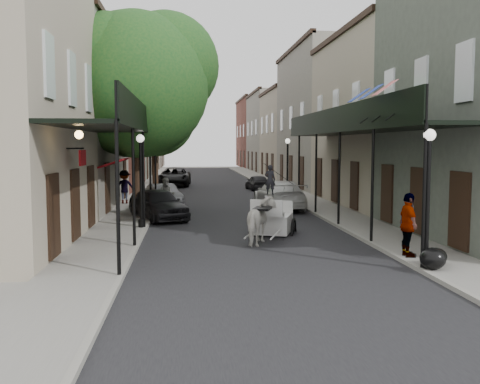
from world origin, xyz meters
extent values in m
plane|color=gray|center=(0.00, 0.00, 0.00)|extent=(140.00, 140.00, 0.00)
cube|color=black|center=(0.00, 20.00, 0.01)|extent=(8.00, 90.00, 0.01)
cube|color=gray|center=(-5.00, 20.00, 0.06)|extent=(2.20, 90.00, 0.12)
cube|color=gray|center=(5.00, 20.00, 0.06)|extent=(2.20, 90.00, 0.12)
cube|color=#9F937F|center=(-8.60, 30.00, 5.25)|extent=(5.00, 80.00, 10.50)
cube|color=gray|center=(8.60, 30.00, 5.25)|extent=(5.00, 80.00, 10.50)
cube|color=black|center=(-5.00, 7.00, 4.00)|extent=(2.20, 18.00, 0.12)
cube|color=black|center=(-3.95, 7.00, 4.50)|extent=(0.06, 18.00, 1.00)
cylinder|color=black|center=(-4.00, -2.00, 2.12)|extent=(0.10, 0.10, 4.00)
cylinder|color=black|center=(-4.00, 6.00, 2.12)|extent=(0.10, 0.10, 4.00)
cylinder|color=black|center=(-4.00, 14.00, 2.12)|extent=(0.10, 0.10, 4.00)
cube|color=black|center=(5.00, 7.00, 4.00)|extent=(2.20, 18.00, 0.12)
cube|color=black|center=(3.95, 7.00, 4.50)|extent=(0.06, 18.00, 1.00)
cylinder|color=black|center=(4.00, -2.00, 2.12)|extent=(0.10, 0.10, 4.00)
cylinder|color=black|center=(4.00, 6.00, 2.12)|extent=(0.10, 0.10, 4.00)
cylinder|color=black|center=(4.00, 14.00, 2.12)|extent=(0.10, 0.10, 4.00)
cylinder|color=#382619|center=(-4.60, 10.00, 2.92)|extent=(0.44, 0.44, 5.60)
sphere|color=#184A1D|center=(-4.60, 10.00, 6.20)|extent=(6.80, 6.80, 6.80)
sphere|color=#184A1D|center=(-3.24, 10.60, 7.20)|extent=(5.10, 5.10, 5.10)
cylinder|color=#382619|center=(-4.60, 24.00, 2.64)|extent=(0.44, 0.44, 5.04)
sphere|color=#184A1D|center=(-4.60, 24.00, 5.58)|extent=(6.00, 6.00, 6.00)
sphere|color=#184A1D|center=(-3.40, 24.60, 6.48)|extent=(4.50, 4.50, 4.50)
cylinder|color=black|center=(4.10, -2.00, 0.27)|extent=(0.28, 0.28, 0.30)
cylinder|color=black|center=(4.10, -2.00, 1.82)|extent=(0.12, 0.12, 3.40)
sphere|color=white|center=(4.10, -2.00, 3.67)|extent=(0.32, 0.32, 0.32)
cylinder|color=black|center=(-4.10, 6.00, 0.27)|extent=(0.28, 0.28, 0.30)
cylinder|color=black|center=(-4.10, 6.00, 1.82)|extent=(0.12, 0.12, 3.40)
sphere|color=white|center=(-4.10, 6.00, 3.67)|extent=(0.32, 0.32, 0.32)
cylinder|color=black|center=(4.10, 18.00, 0.27)|extent=(0.28, 0.28, 0.30)
cylinder|color=black|center=(4.10, 18.00, 1.82)|extent=(0.12, 0.12, 3.40)
sphere|color=white|center=(4.10, 18.00, 3.67)|extent=(0.32, 0.32, 0.32)
imported|color=silver|center=(0.28, 2.47, 0.81)|extent=(1.44, 2.09, 1.62)
torus|color=black|center=(0.42, 5.42, 0.61)|extent=(0.49, 1.23, 1.26)
torus|color=black|center=(1.95, 4.91, 0.61)|extent=(0.49, 1.23, 1.26)
torus|color=black|center=(0.17, 4.06, 0.31)|extent=(0.27, 0.64, 0.66)
torus|color=black|center=(1.33, 3.67, 0.31)|extent=(0.27, 0.64, 0.66)
cube|color=silver|center=(1.12, 4.98, 1.03)|extent=(1.86, 2.11, 0.69)
cube|color=silver|center=(0.80, 4.00, 1.52)|extent=(1.29, 0.88, 0.12)
cube|color=silver|center=(0.72, 3.77, 1.81)|extent=(1.15, 0.47, 0.49)
imported|color=black|center=(0.80, 4.00, 2.13)|extent=(0.47, 0.38, 1.10)
imported|color=#A8A79E|center=(-3.32, 11.99, 0.87)|extent=(0.88, 0.70, 1.74)
imported|color=gray|center=(-5.80, 15.00, 1.06)|extent=(1.30, 0.85, 1.88)
imported|color=gray|center=(4.20, -0.57, 1.07)|extent=(0.50, 1.12, 1.89)
imported|color=black|center=(-3.60, 9.00, 0.73)|extent=(3.29, 4.59, 1.45)
imported|color=gray|center=(-3.60, 14.65, 0.61)|extent=(2.42, 3.92, 1.22)
imported|color=black|center=(-3.34, 29.30, 0.77)|extent=(2.80, 5.66, 1.54)
imported|color=silver|center=(2.61, 12.47, 0.77)|extent=(2.30, 5.36, 1.54)
imported|color=black|center=(3.05, 24.66, 0.59)|extent=(1.69, 3.57, 1.18)
ellipsoid|color=black|center=(4.20, -2.20, 0.41)|extent=(0.68, 0.68, 0.58)
ellipsoid|color=black|center=(4.50, -1.75, 0.36)|extent=(0.60, 0.60, 0.48)
camera|label=1|loc=(-2.25, -15.56, 3.40)|focal=40.00mm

